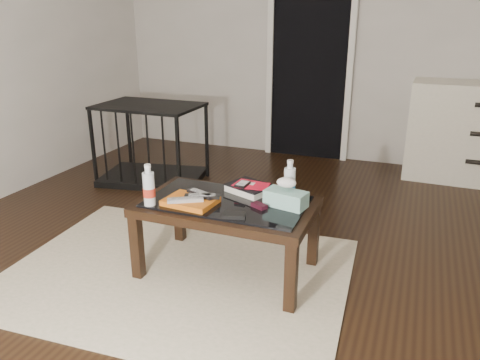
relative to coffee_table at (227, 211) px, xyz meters
The scene contains 18 objects.
ground 0.48m from the coffee_table, 24.77° to the left, with size 5.00×5.00×0.00m, color black.
doorway 2.66m from the coffee_table, 93.30° to the left, with size 0.90×0.08×2.07m.
coffee_table is the anchor object (origin of this frame).
rug 0.50m from the coffee_table, 153.15° to the right, with size 2.00×1.50×0.01m, color beige.
dresser 2.78m from the coffee_table, 57.54° to the left, with size 1.21×0.55×0.90m.
pet_crate 1.82m from the coffee_table, 135.32° to the left, with size 1.00×0.76×0.71m.
magazines 0.23m from the coffee_table, 146.30° to the right, with size 0.28×0.21×0.03m, color #CA5F13.
remote_silver 0.27m from the coffee_table, 138.40° to the right, with size 0.20×0.05×0.02m, color #9D9DA1.
remote_black_front 0.18m from the coffee_table, 145.71° to the right, with size 0.20×0.05×0.02m, color black.
remote_black_back 0.18m from the coffee_table, 161.94° to the right, with size 0.20×0.05×0.02m, color black.
textbook 0.21m from the coffee_table, 68.21° to the left, with size 0.25×0.20×0.05m, color black.
dvd_mailers 0.23m from the coffee_table, 67.36° to the left, with size 0.19×0.14×0.01m, color red.
ipod 0.19m from the coffee_table, 72.97° to the left, with size 0.06×0.10×0.02m, color black.
flip_phone 0.22m from the coffee_table, ahead, with size 0.09×0.05×0.02m, color black.
wallet 0.24m from the coffee_table, 58.46° to the right, with size 0.12×0.07×0.02m, color black.
water_bottle_left 0.47m from the coffee_table, 150.89° to the right, with size 0.07×0.07×0.24m, color silver.
water_bottle_right 0.40m from the coffee_table, 24.21° to the left, with size 0.07×0.07×0.24m, color white.
tissue_box 0.36m from the coffee_table, ahead, with size 0.23×0.12×0.09m, color teal.
Camera 1 is at (0.72, -2.41, 1.48)m, focal length 35.00 mm.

